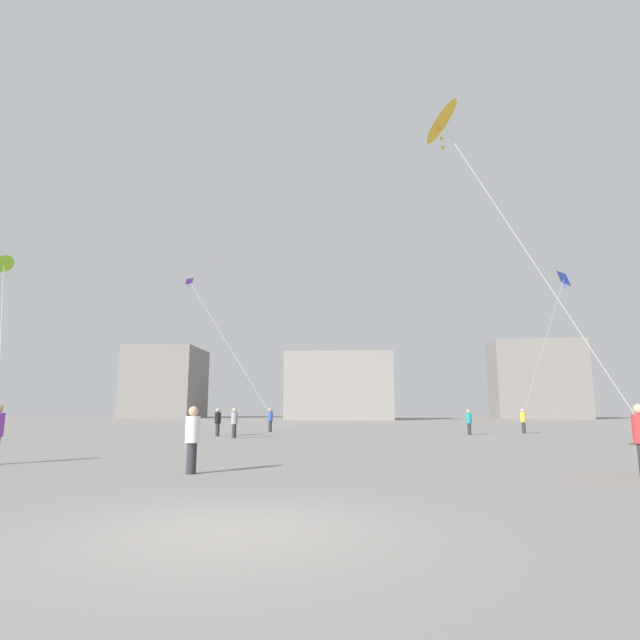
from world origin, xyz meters
TOP-DOWN VIEW (x-y plane):
  - ground_plane at (0.00, 0.00)m, footprint 300.00×300.00m
  - person_in_white at (-2.52, 5.99)m, footprint 0.38×0.38m
  - person_in_black at (-6.85, 24.38)m, footprint 0.38×0.38m
  - person_in_grey at (-5.35, 22.49)m, footprint 0.38×0.38m
  - person_in_yellow at (13.50, 29.80)m, footprint 0.37×0.37m
  - person_in_blue at (-4.61, 30.77)m, footprint 0.38×0.38m
  - person_in_teal at (9.20, 27.31)m, footprint 0.36×0.36m
  - kite_amber_diamond at (4.24, 6.12)m, footprint 5.15×1.45m
  - kite_violet_delta at (-13.37, 37.63)m, footprint 9.43×7.70m
  - kite_cobalt_delta at (15.02, 24.80)m, footprint 2.03×5.85m
  - kite_lime_diamond at (-15.23, 15.29)m, footprint 6.63×8.22m
  - building_left_hall at (-37.00, 94.67)m, footprint 14.09×15.22m
  - building_centre_hall at (-1.00, 78.40)m, footprint 17.60×12.60m
  - building_right_hall at (35.00, 88.61)m, footprint 16.32×11.76m

SIDE VIEW (x-z plane):
  - ground_plane at x=0.00m, z-range 0.00..0.00m
  - person_in_teal at x=9.20m, z-range 0.08..1.72m
  - person_in_yellow at x=13.50m, z-range 0.08..1.78m
  - person_in_white at x=-2.52m, z-range 0.08..1.81m
  - person_in_black at x=-6.85m, z-range 0.08..1.81m
  - person_in_blue at x=-4.61m, z-range 0.08..1.83m
  - person_in_grey at x=-5.35m, z-range 0.08..1.84m
  - building_centre_hall at x=-1.00m, z-range 0.00..10.85m
  - building_right_hall at x=35.00m, z-range 0.00..14.08m
  - building_left_hall at x=-37.00m, z-range 0.00..14.10m
  - kite_lime_diamond at x=-15.23m, z-range 4.67..12.47m
  - kite_cobalt_delta at x=15.02m, z-range 5.23..14.17m
  - kite_amber_diamond at x=4.24m, z-range 5.21..14.27m
  - kite_violet_delta at x=-13.37m, z-range 6.80..19.32m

